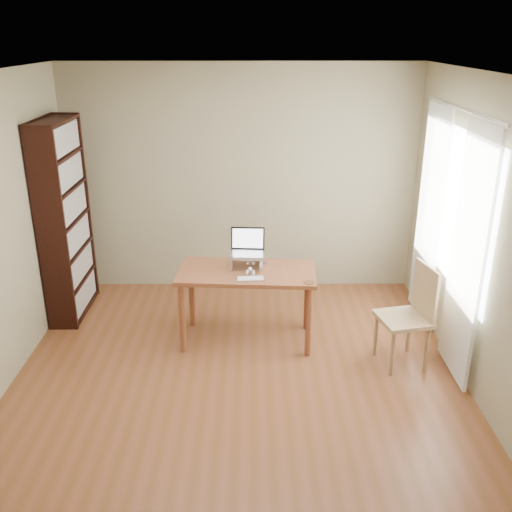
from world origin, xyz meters
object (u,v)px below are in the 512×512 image
(desk, at_px, (247,281))
(laptop, at_px, (247,247))
(chair, at_px, (412,313))
(bookshelf, at_px, (65,220))
(cat, at_px, (251,261))
(keyboard, at_px, (251,279))

(desk, xyz_separation_m, laptop, (0.00, 0.14, 0.30))
(laptop, xyz_separation_m, chair, (1.50, -0.58, -0.42))
(bookshelf, xyz_separation_m, cat, (1.95, -0.54, -0.24))
(desk, bearing_deg, bookshelf, 164.86)
(chair, bearing_deg, cat, 146.20)
(laptop, bearing_deg, bookshelf, 168.64)
(desk, height_order, chair, chair)
(keyboard, relative_size, chair, 0.27)
(bookshelf, bearing_deg, chair, -17.90)
(bookshelf, xyz_separation_m, keyboard, (1.95, -0.87, -0.29))
(desk, distance_m, chair, 1.57)
(laptop, height_order, chair, laptop)
(desk, distance_m, keyboard, 0.25)
(bookshelf, xyz_separation_m, chair, (3.41, -1.10, -0.53))
(desk, bearing_deg, keyboard, -76.88)
(cat, bearing_deg, keyboard, -88.05)
(desk, relative_size, laptop, 3.96)
(desk, bearing_deg, cat, 73.54)
(bookshelf, relative_size, laptop, 6.14)
(laptop, xyz_separation_m, cat, (0.04, -0.03, -0.13))
(laptop, bearing_deg, desk, -86.24)
(cat, bearing_deg, bookshelf, 167.17)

